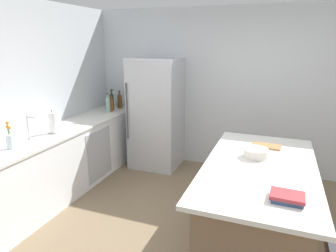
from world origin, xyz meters
TOP-DOWN VIEW (x-y plane):
  - ground_plane at (0.00, 0.00)m, footprint 7.20×7.20m
  - wall_rear at (0.00, 2.25)m, footprint 6.00×0.10m
  - wall_left at (-2.45, 0.00)m, footprint 0.10×6.00m
  - counter_run_left at (-2.09, 0.54)m, footprint 0.65×3.16m
  - kitchen_island at (0.54, 0.22)m, footprint 1.04×1.97m
  - refrigerator at (-1.24, 1.85)m, footprint 0.78×0.73m
  - sink_faucet at (-2.14, 0.04)m, footprint 0.15×0.05m
  - flower_vase at (-2.08, -0.29)m, footprint 0.09×0.09m
  - paper_towel_roll at (-2.05, 0.35)m, footprint 0.14×0.14m
  - whiskey_bottle at (-2.02, 2.00)m, footprint 0.08×0.08m
  - soda_bottle at (-2.08, 1.90)m, footprint 0.07×0.07m
  - wine_bottle at (-2.06, 1.81)m, footprint 0.06×0.06m
  - vinegar_bottle at (-2.01, 1.72)m, footprint 0.05×0.05m
  - gin_bottle at (-2.02, 1.63)m, footprint 0.07×0.07m
  - cookbook_stack at (0.77, -0.40)m, footprint 0.25×0.19m
  - mixing_bowl at (0.48, 0.42)m, footprint 0.25×0.25m
  - cutting_board at (0.57, 0.80)m, footprint 0.34×0.21m

SIDE VIEW (x-z plane):
  - ground_plane at x=0.00m, z-range 0.00..0.00m
  - counter_run_left at x=-2.09m, z-range 0.00..0.92m
  - kitchen_island at x=0.54m, z-range 0.01..0.92m
  - refrigerator at x=-1.24m, z-range 0.00..1.81m
  - cutting_board at x=0.57m, z-range 0.91..0.93m
  - cookbook_stack at x=0.77m, z-range 0.91..0.97m
  - mixing_bowl at x=0.48m, z-range 0.91..1.00m
  - flower_vase at x=-2.08m, z-range 0.86..1.17m
  - vinegar_bottle at x=-2.01m, z-range 0.89..1.17m
  - whiskey_bottle at x=-2.02m, z-range 0.88..1.19m
  - gin_bottle at x=-2.02m, z-range 0.89..1.21m
  - paper_towel_roll at x=-2.05m, z-range 0.89..1.21m
  - soda_bottle at x=-2.08m, z-range 0.88..1.22m
  - wine_bottle at x=-2.06m, z-range 0.88..1.25m
  - sink_faucet at x=-2.14m, z-range 0.92..1.22m
  - wall_rear at x=0.00m, z-range 0.00..2.60m
  - wall_left at x=-2.45m, z-range 0.00..2.60m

